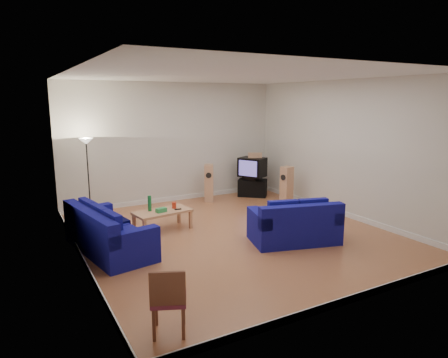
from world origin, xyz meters
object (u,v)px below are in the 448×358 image
coffee_table (162,213)px  television (252,167)px  tv_stand (253,188)px  sofa_three_seat (106,235)px  sofa_loveseat (295,227)px

coffee_table → television: size_ratio=1.46×
coffee_table → tv_stand: 3.76m
television → coffee_table: bearing=-92.7°
sofa_three_seat → coffee_table: size_ratio=1.80×
television → sofa_loveseat: bearing=-49.2°
tv_stand → television: bearing=-100.0°
coffee_table → television: 3.73m
sofa_three_seat → sofa_loveseat: same height
tv_stand → television: size_ratio=0.93×
tv_stand → television: television is taller
television → sofa_three_seat: bearing=-92.7°
sofa_three_seat → sofa_loveseat: (3.33, -1.27, 0.01)m
sofa_loveseat → coffee_table: sofa_loveseat is taller
sofa_loveseat → tv_stand: bearing=84.9°
coffee_table → tv_stand: size_ratio=1.58×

